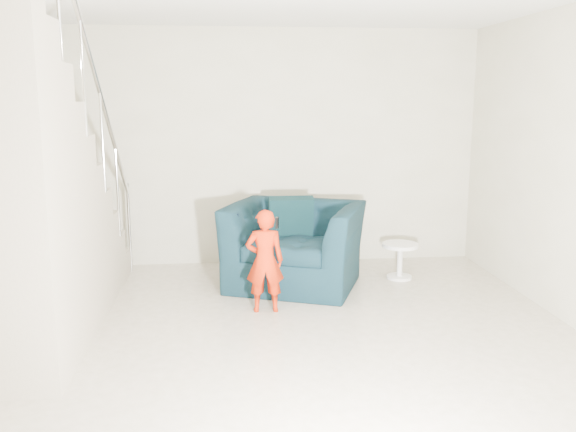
{
  "coord_description": "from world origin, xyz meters",
  "views": [
    {
      "loc": [
        -0.39,
        -4.28,
        1.92
      ],
      "look_at": [
        0.15,
        1.2,
        0.85
      ],
      "focal_mm": 38.0,
      "sensor_mm": 36.0,
      "label": 1
    }
  ],
  "objects_px": {
    "toddler": "(265,261)",
    "staircase": "(22,225)",
    "armchair": "(295,245)",
    "side_table": "(400,255)"
  },
  "relations": [
    {
      "from": "toddler",
      "to": "side_table",
      "type": "bearing_deg",
      "value": -149.03
    },
    {
      "from": "toddler",
      "to": "staircase",
      "type": "height_order",
      "value": "staircase"
    },
    {
      "from": "toddler",
      "to": "side_table",
      "type": "xyz_separation_m",
      "value": [
        1.51,
        0.88,
        -0.21
      ]
    },
    {
      "from": "armchair",
      "to": "toddler",
      "type": "bearing_deg",
      "value": -93.39
    },
    {
      "from": "toddler",
      "to": "staircase",
      "type": "bearing_deg",
      "value": 14.63
    },
    {
      "from": "armchair",
      "to": "toddler",
      "type": "xyz_separation_m",
      "value": [
        -0.36,
        -0.78,
        0.05
      ]
    },
    {
      "from": "armchair",
      "to": "toddler",
      "type": "distance_m",
      "value": 0.86
    },
    {
      "from": "armchair",
      "to": "side_table",
      "type": "relative_size",
      "value": 3.37
    },
    {
      "from": "toddler",
      "to": "side_table",
      "type": "relative_size",
      "value": 2.44
    },
    {
      "from": "armchair",
      "to": "toddler",
      "type": "relative_size",
      "value": 1.38
    }
  ]
}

